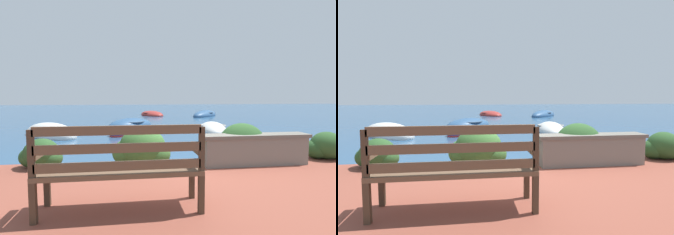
% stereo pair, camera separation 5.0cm
% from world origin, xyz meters
% --- Properties ---
extents(ground_plane, '(80.00, 80.00, 0.00)m').
position_xyz_m(ground_plane, '(0.00, 0.00, 0.00)').
color(ground_plane, navy).
extents(park_bench, '(1.70, 0.48, 0.93)m').
position_xyz_m(park_bench, '(-1.21, -2.19, 0.71)').
color(park_bench, '#433123').
rests_on(park_bench, patio_terrace).
extents(stone_wall, '(1.94, 0.39, 0.54)m').
position_xyz_m(stone_wall, '(1.05, -0.59, 0.50)').
color(stone_wall, slate).
rests_on(stone_wall, patio_terrace).
extents(hedge_clump_far_left, '(0.73, 0.52, 0.50)m').
position_xyz_m(hedge_clump_far_left, '(-2.62, -0.27, 0.43)').
color(hedge_clump_far_left, '#284C23').
rests_on(hedge_clump_far_left, patio_terrace).
extents(hedge_clump_left, '(0.99, 0.72, 0.68)m').
position_xyz_m(hedge_clump_left, '(-0.93, -0.45, 0.51)').
color(hedge_clump_left, '#38662D').
rests_on(hedge_clump_left, patio_terrace).
extents(hedge_clump_centre, '(1.05, 0.75, 0.71)m').
position_xyz_m(hedge_clump_centre, '(0.90, -0.35, 0.53)').
color(hedge_clump_centre, '#284C23').
rests_on(hedge_clump_centre, patio_terrace).
extents(hedge_clump_right, '(0.77, 0.56, 0.52)m').
position_xyz_m(hedge_clump_right, '(2.62, -0.38, 0.45)').
color(hedge_clump_right, '#284C23').
rests_on(hedge_clump_right, patio_terrace).
extents(rowboat_nearest, '(2.75, 2.77, 0.84)m').
position_xyz_m(rowboat_nearest, '(-3.96, 4.92, 0.07)').
color(rowboat_nearest, silver).
rests_on(rowboat_nearest, ground_plane).
extents(rowboat_mid, '(1.50, 2.62, 0.64)m').
position_xyz_m(rowboat_mid, '(2.23, 5.45, 0.06)').
color(rowboat_mid, silver).
rests_on(rowboat_mid, ground_plane).
extents(rowboat_far, '(2.62, 2.49, 0.72)m').
position_xyz_m(rowboat_far, '(-1.12, 7.36, 0.06)').
color(rowboat_far, '#2D517A').
rests_on(rowboat_far, ground_plane).
extents(rowboat_outer, '(2.84, 3.15, 0.74)m').
position_xyz_m(rowboat_outer, '(4.19, 13.34, 0.06)').
color(rowboat_outer, '#2D517A').
rests_on(rowboat_outer, ground_plane).
extents(rowboat_distant, '(2.17, 2.95, 0.60)m').
position_xyz_m(rowboat_distant, '(0.45, 14.48, 0.05)').
color(rowboat_distant, '#9E2D28').
rests_on(rowboat_distant, ground_plane).
extents(mooring_buoy, '(0.57, 0.57, 0.51)m').
position_xyz_m(mooring_buoy, '(-1.61, 4.50, 0.09)').
color(mooring_buoy, red).
rests_on(mooring_buoy, ground_plane).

